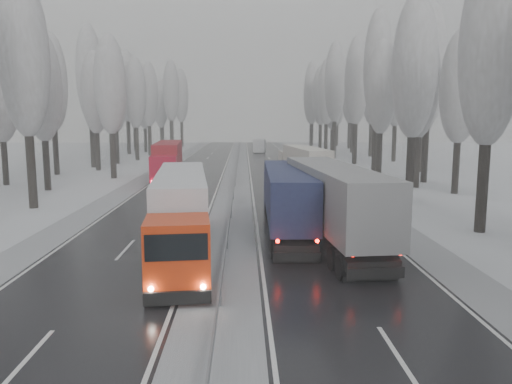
{
  "coord_description": "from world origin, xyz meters",
  "views": [
    {
      "loc": [
        0.87,
        -13.25,
        6.73
      ],
      "look_at": [
        1.65,
        17.5,
        2.2
      ],
      "focal_mm": 35.0,
      "sensor_mm": 36.0,
      "label": 1
    }
  ],
  "objects_px": {
    "truck_cream_box": "(303,162)",
    "truck_red_white": "(181,207)",
    "truck_grey_tarp": "(328,197)",
    "truck_blue_box": "(286,194)",
    "box_truck_distant": "(260,146)",
    "truck_red_red": "(168,158)"
  },
  "relations": [
    {
      "from": "truck_cream_box",
      "to": "truck_red_white",
      "type": "height_order",
      "value": "truck_red_white"
    },
    {
      "from": "truck_grey_tarp",
      "to": "truck_red_white",
      "type": "distance_m",
      "value": 8.05
    },
    {
      "from": "box_truck_distant",
      "to": "truck_red_white",
      "type": "relative_size",
      "value": 0.48
    },
    {
      "from": "box_truck_distant",
      "to": "truck_grey_tarp",
      "type": "bearing_deg",
      "value": -84.04
    },
    {
      "from": "truck_blue_box",
      "to": "truck_red_white",
      "type": "distance_m",
      "value": 7.32
    },
    {
      "from": "truck_red_white",
      "to": "truck_blue_box",
      "type": "bearing_deg",
      "value": 32.52
    },
    {
      "from": "truck_red_white",
      "to": "box_truck_distant",
      "type": "bearing_deg",
      "value": 79.28
    },
    {
      "from": "truck_cream_box",
      "to": "truck_red_red",
      "type": "xyz_separation_m",
      "value": [
        -14.61,
        2.58,
        0.19
      ]
    },
    {
      "from": "box_truck_distant",
      "to": "truck_red_red",
      "type": "bearing_deg",
      "value": -99.36
    },
    {
      "from": "box_truck_distant",
      "to": "truck_red_white",
      "type": "xyz_separation_m",
      "value": [
        -6.43,
        -75.43,
        0.92
      ]
    },
    {
      "from": "truck_blue_box",
      "to": "truck_red_red",
      "type": "relative_size",
      "value": 0.93
    },
    {
      "from": "truck_grey_tarp",
      "to": "truck_red_white",
      "type": "relative_size",
      "value": 1.08
    },
    {
      "from": "truck_grey_tarp",
      "to": "truck_cream_box",
      "type": "bearing_deg",
      "value": 81.35
    },
    {
      "from": "truck_red_white",
      "to": "truck_grey_tarp",
      "type": "bearing_deg",
      "value": 7.5
    },
    {
      "from": "truck_cream_box",
      "to": "truck_red_white",
      "type": "bearing_deg",
      "value": -116.03
    },
    {
      "from": "truck_red_white",
      "to": "truck_red_red",
      "type": "height_order",
      "value": "truck_red_red"
    },
    {
      "from": "truck_cream_box",
      "to": "truck_red_white",
      "type": "relative_size",
      "value": 0.97
    },
    {
      "from": "truck_blue_box",
      "to": "box_truck_distant",
      "type": "distance_m",
      "value": 70.89
    },
    {
      "from": "truck_blue_box",
      "to": "truck_grey_tarp",
      "type": "bearing_deg",
      "value": -51.17
    },
    {
      "from": "truck_red_white",
      "to": "truck_red_red",
      "type": "relative_size",
      "value": 0.96
    },
    {
      "from": "truck_grey_tarp",
      "to": "truck_blue_box",
      "type": "bearing_deg",
      "value": 122.84
    },
    {
      "from": "truck_grey_tarp",
      "to": "truck_blue_box",
      "type": "relative_size",
      "value": 1.11
    }
  ]
}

